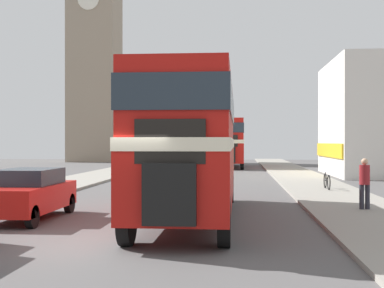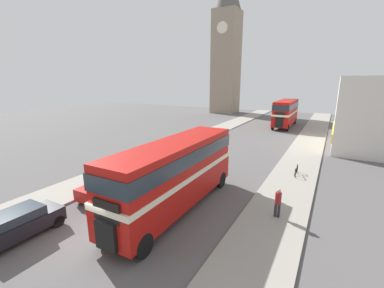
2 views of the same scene
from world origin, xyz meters
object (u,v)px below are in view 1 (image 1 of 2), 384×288
at_px(car_parked_mid, 28,193).
at_px(bus_distant, 230,139).
at_px(bicycle_on_pavement, 327,181).
at_px(church_tower, 95,23).
at_px(double_decker_bus, 192,136).
at_px(pedestrian_walking, 365,180).

bearing_deg(car_parked_mid, bus_distant, 80.57).
height_order(bicycle_on_pavement, church_tower, church_tower).
bearing_deg(church_tower, car_parked_mid, -77.16).
bearing_deg(double_decker_bus, car_parked_mid, -172.94).
xyz_separation_m(bus_distant, church_tower, (-16.47, 13.80, 14.10)).
relative_size(pedestrian_walking, church_tower, 0.05).
bearing_deg(bicycle_on_pavement, bus_distant, 101.79).
height_order(double_decker_bus, bus_distant, bus_distant).
bearing_deg(pedestrian_walking, bus_distant, 98.95).
relative_size(bus_distant, car_parked_mid, 2.47).
bearing_deg(bus_distant, bicycle_on_pavement, -78.21).
relative_size(double_decker_bus, bus_distant, 1.08).
relative_size(car_parked_mid, bicycle_on_pavement, 2.35).
bearing_deg(double_decker_bus, church_tower, 108.60).
xyz_separation_m(double_decker_bus, bus_distant, (0.65, 33.19, 0.10)).
distance_m(double_decker_bus, car_parked_mid, 5.29).
bearing_deg(double_decker_bus, bus_distant, 88.88).
relative_size(pedestrian_walking, bicycle_on_pavement, 0.96).
distance_m(double_decker_bus, pedestrian_walking, 6.05).
bearing_deg(car_parked_mid, pedestrian_walking, 12.79).
height_order(double_decker_bus, car_parked_mid, double_decker_bus).
bearing_deg(bicycle_on_pavement, double_decker_bus, -120.86).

